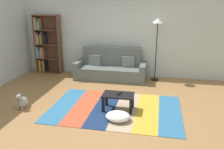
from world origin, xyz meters
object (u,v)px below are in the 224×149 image
(coffee_table, at_px, (118,97))
(pouf, at_px, (118,116))
(dog, at_px, (22,102))
(standing_lamp, at_px, (157,29))
(tv_remote, at_px, (119,94))
(couch, at_px, (111,69))
(bookshelf, at_px, (45,46))

(coffee_table, bearing_deg, pouf, -80.49)
(dog, height_order, standing_lamp, standing_lamp)
(pouf, relative_size, tv_remote, 3.47)
(dog, bearing_deg, tv_remote, 8.58)
(coffee_table, height_order, tv_remote, tv_remote)
(pouf, bearing_deg, couch, 104.74)
(coffee_table, distance_m, tv_remote, 0.09)
(bookshelf, height_order, tv_remote, bookshelf)
(couch, relative_size, bookshelf, 1.13)
(standing_lamp, bearing_deg, pouf, -103.21)
(dog, distance_m, tv_remote, 2.30)
(bookshelf, xyz_separation_m, pouf, (3.11, -3.05, -0.84))
(coffee_table, relative_size, pouf, 1.36)
(couch, bearing_deg, dog, -121.59)
(dog, xyz_separation_m, standing_lamp, (3.01, 2.73, 1.45))
(bookshelf, bearing_deg, tv_remote, -39.74)
(bookshelf, height_order, coffee_table, bookshelf)
(coffee_table, xyz_separation_m, tv_remote, (0.02, 0.00, 0.09))
(dog, bearing_deg, couch, 58.41)
(dog, bearing_deg, standing_lamp, 42.24)
(couch, xyz_separation_m, standing_lamp, (1.41, 0.14, 1.28))
(pouf, bearing_deg, bookshelf, 135.54)
(standing_lamp, xyz_separation_m, tv_remote, (-0.74, -2.39, -1.21))
(bookshelf, bearing_deg, couch, -6.77)
(coffee_table, relative_size, tv_remote, 4.72)
(couch, relative_size, dog, 5.69)
(couch, bearing_deg, standing_lamp, 5.49)
(tv_remote, bearing_deg, bookshelf, 170.35)
(coffee_table, xyz_separation_m, pouf, (0.09, -0.52, -0.21))
(couch, xyz_separation_m, tv_remote, (0.67, -2.25, 0.07))
(bookshelf, relative_size, pouf, 3.83)
(pouf, bearing_deg, dog, 175.66)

